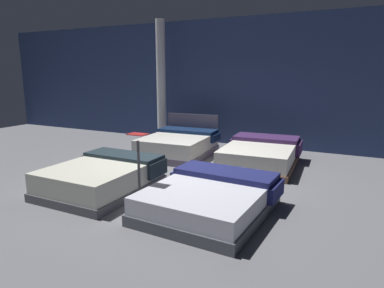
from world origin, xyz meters
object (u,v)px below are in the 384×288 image
(price_sign, at_px, (139,180))
(bed_2, at_px, (179,145))
(bed_1, at_px, (210,198))
(bed_0, at_px, (103,177))
(support_pillar, at_px, (161,82))
(bed_3, at_px, (260,154))

(price_sign, bearing_deg, bed_2, 108.28)
(bed_1, bearing_deg, bed_0, -177.43)
(bed_2, bearing_deg, support_pillar, 130.99)
(bed_0, relative_size, bed_2, 0.96)
(bed_0, bearing_deg, bed_2, 91.22)
(bed_2, distance_m, bed_3, 2.07)
(bed_0, height_order, support_pillar, support_pillar)
(bed_0, relative_size, bed_3, 0.87)
(bed_0, bearing_deg, support_pillar, 107.99)
(bed_3, xyz_separation_m, price_sign, (-1.01, -3.18, 0.20))
(bed_2, relative_size, support_pillar, 0.57)
(bed_3, bearing_deg, bed_0, -128.61)
(bed_2, bearing_deg, price_sign, -74.86)
(price_sign, bearing_deg, support_pillar, 117.36)
(bed_3, relative_size, price_sign, 1.91)
(bed_1, xyz_separation_m, bed_3, (-0.01, 2.85, 0.03))
(bed_2, distance_m, support_pillar, 2.36)
(bed_3, bearing_deg, bed_1, -92.89)
(bed_2, xyz_separation_m, price_sign, (1.06, -3.20, 0.18))
(support_pillar, bearing_deg, bed_0, -72.44)
(bed_2, bearing_deg, bed_1, -57.31)
(bed_2, bearing_deg, bed_3, -3.67)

